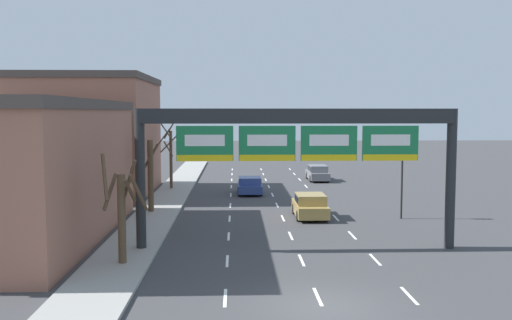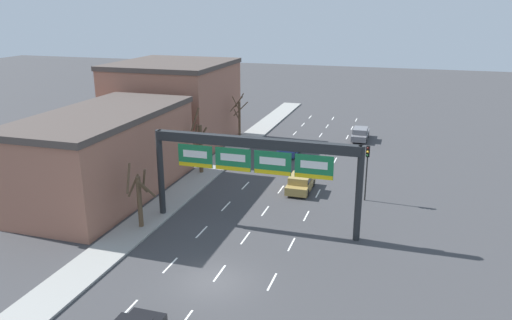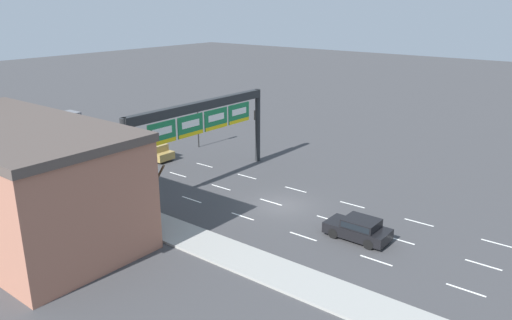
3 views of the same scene
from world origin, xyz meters
name	(u,v)px [view 1 (image 1 of 3)]	position (x,y,z in m)	size (l,w,h in m)	color
ground_plane	(322,306)	(0.00, 0.00, 0.00)	(220.00, 220.00, 0.00)	#3D3D3F
sidewalk_left	(84,307)	(-8.00, 0.00, 0.07)	(2.80, 110.00, 0.15)	#999993
lane_dashes	(287,226)	(0.00, 13.50, 0.01)	(6.72, 67.00, 0.01)	white
sign_gantry	(297,138)	(0.00, 8.00, 5.36)	(15.27, 0.70, 6.73)	#232628
building_near	(20,170)	(-13.94, 10.60, 3.61)	(8.44, 17.75, 7.20)	#9E6651
building_far	(76,135)	(-15.71, 27.48, 4.72)	(12.07, 13.05, 9.43)	#9E6651
car_gold	(310,205)	(1.71, 16.15, 0.80)	(1.92, 4.23, 1.50)	#A88947
car_grey	(318,172)	(4.92, 35.20, 0.79)	(1.80, 4.64, 1.48)	slate
car_blue	(250,185)	(-1.79, 26.49, 0.74)	(1.93, 3.96, 1.38)	navy
traffic_light_near_gantry	(402,165)	(7.28, 15.60, 3.34)	(0.30, 0.35, 4.68)	black
traffic_light_mid_block	(450,178)	(7.43, 8.25, 3.39)	(0.30, 0.35, 4.76)	black
tree_bare_closest	(149,170)	(-8.47, 18.04, 2.85)	(1.33, 1.38, 6.14)	brown
tree_bare_second	(170,153)	(-8.43, 29.29, 3.10)	(1.92, 2.01, 5.74)	brown
tree_bare_third	(122,208)	(-7.74, 5.34, 2.52)	(1.99, 1.76, 4.65)	brown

